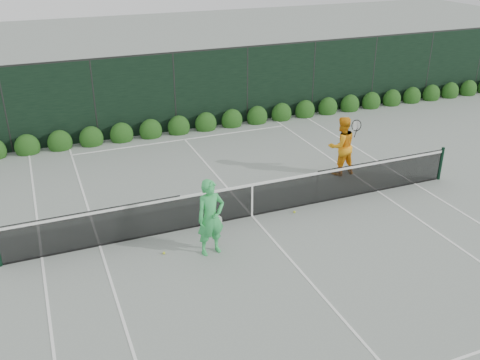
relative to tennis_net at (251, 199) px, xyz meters
name	(u,v)px	position (x,y,z in m)	size (l,w,h in m)	color
ground	(252,216)	(0.02, 0.00, -0.53)	(80.00, 80.00, 0.00)	gray
tennis_net	(251,199)	(0.00, 0.00, 0.00)	(12.90, 0.10, 1.07)	black
player_woman	(211,217)	(-1.60, -1.30, 0.43)	(0.75, 0.55, 1.92)	green
player_man	(341,146)	(3.75, 1.54, 0.43)	(0.96, 0.75, 1.91)	#FFA015
court_lines	(252,216)	(0.02, 0.00, -0.53)	(11.03, 23.83, 0.01)	white
windscreen_fence	(301,211)	(0.02, -2.71, 0.98)	(32.00, 21.07, 3.06)	black
hedge_row	(179,127)	(0.02, 7.15, -0.30)	(31.66, 0.65, 0.94)	#143B10
tennis_balls	(223,227)	(-0.94, -0.34, -0.50)	(3.96, 1.25, 0.07)	#C8D930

